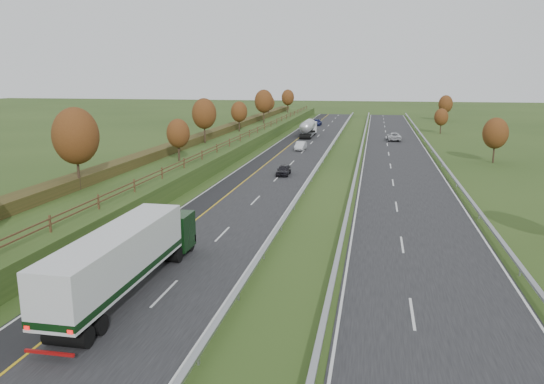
{
  "coord_description": "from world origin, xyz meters",
  "views": [
    {
      "loc": [
        12.89,
        -16.11,
        12.43
      ],
      "look_at": [
        4.03,
        29.52,
        2.2
      ],
      "focal_mm": 35.0,
      "sensor_mm": 36.0,
      "label": 1
    }
  ],
  "objects_px": {
    "box_lorry": "(126,256)",
    "car_oncoming": "(394,137)",
    "car_small_far": "(317,122)",
    "road_tanker": "(308,128)",
    "car_dark_near": "(284,170)",
    "car_silver_mid": "(301,146)"
  },
  "relations": [
    {
      "from": "road_tanker",
      "to": "car_oncoming",
      "type": "relative_size",
      "value": 2.01
    },
    {
      "from": "car_small_far",
      "to": "road_tanker",
      "type": "bearing_deg",
      "value": -88.39
    },
    {
      "from": "car_dark_near",
      "to": "car_small_far",
      "type": "height_order",
      "value": "car_small_far"
    },
    {
      "from": "road_tanker",
      "to": "car_dark_near",
      "type": "xyz_separation_m",
      "value": [
        2.38,
        -43.98,
        -1.16
      ]
    },
    {
      "from": "box_lorry",
      "to": "car_oncoming",
      "type": "xyz_separation_m",
      "value": [
        17.39,
        79.03,
        -1.51
      ]
    },
    {
      "from": "box_lorry",
      "to": "car_oncoming",
      "type": "height_order",
      "value": "box_lorry"
    },
    {
      "from": "car_dark_near",
      "to": "road_tanker",
      "type": "bearing_deg",
      "value": 92.8
    },
    {
      "from": "road_tanker",
      "to": "car_oncoming",
      "type": "xyz_separation_m",
      "value": [
        17.27,
        -3.64,
        -1.05
      ]
    },
    {
      "from": "car_small_far",
      "to": "box_lorry",
      "type": "bearing_deg",
      "value": -90.02
    },
    {
      "from": "car_dark_near",
      "to": "car_oncoming",
      "type": "distance_m",
      "value": 43.0
    },
    {
      "from": "car_small_far",
      "to": "car_oncoming",
      "type": "bearing_deg",
      "value": -58.69
    },
    {
      "from": "road_tanker",
      "to": "car_silver_mid",
      "type": "relative_size",
      "value": 2.59
    },
    {
      "from": "road_tanker",
      "to": "car_oncoming",
      "type": "bearing_deg",
      "value": -11.9
    },
    {
      "from": "car_silver_mid",
      "to": "car_oncoming",
      "type": "xyz_separation_m",
      "value": [
        16.0,
        16.79,
        0.06
      ]
    },
    {
      "from": "box_lorry",
      "to": "car_oncoming",
      "type": "distance_m",
      "value": 80.94
    },
    {
      "from": "car_silver_mid",
      "to": "car_oncoming",
      "type": "height_order",
      "value": "car_oncoming"
    },
    {
      "from": "car_small_far",
      "to": "car_dark_near",
      "type": "bearing_deg",
      "value": -87.74
    },
    {
      "from": "road_tanker",
      "to": "car_silver_mid",
      "type": "distance_m",
      "value": 20.49
    },
    {
      "from": "car_dark_near",
      "to": "car_small_far",
      "type": "relative_size",
      "value": 0.76
    },
    {
      "from": "box_lorry",
      "to": "car_dark_near",
      "type": "xyz_separation_m",
      "value": [
        2.49,
        38.69,
        -1.63
      ]
    },
    {
      "from": "box_lorry",
      "to": "car_dark_near",
      "type": "bearing_deg",
      "value": 86.31
    },
    {
      "from": "car_dark_near",
      "to": "car_small_far",
      "type": "xyz_separation_m",
      "value": [
        -3.3,
        69.74,
        0.08
      ]
    }
  ]
}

